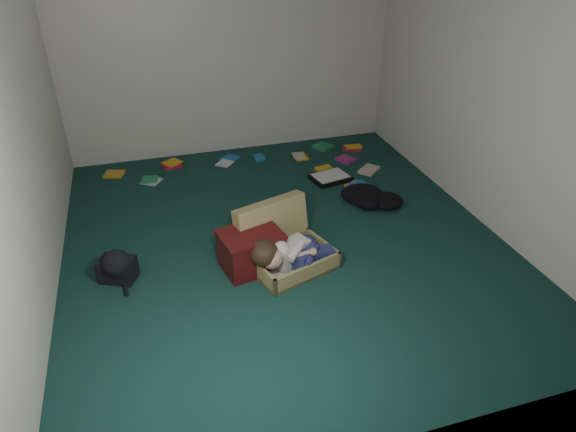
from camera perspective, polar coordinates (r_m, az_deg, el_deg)
floor at (r=4.88m, az=-0.51°, el=-2.65°), size 4.50×4.50×0.00m
wall_back at (r=6.41m, az=-6.52°, el=18.16°), size 4.50×0.00×4.50m
wall_front at (r=2.45m, az=14.39°, el=-5.22°), size 4.50×0.00×4.50m
wall_left at (r=4.24m, az=-27.81°, el=8.01°), size 0.00×4.50×4.50m
wall_right at (r=5.20m, az=21.71°, el=13.18°), size 0.00×4.50×4.50m
suitcase at (r=4.53m, az=-0.52°, el=-3.29°), size 0.87×0.86×0.51m
person at (r=4.37m, az=0.24°, el=-4.10°), size 0.78×0.39×0.32m
maroon_bin at (r=4.44m, az=-4.13°, el=-3.79°), size 0.58×0.50×0.35m
backpack at (r=4.56m, az=-18.44°, el=-5.54°), size 0.46×0.42×0.22m
clothing_pile at (r=5.53m, az=9.76°, el=2.11°), size 0.58×0.52×0.15m
paper_tray at (r=5.98m, az=4.73°, el=4.28°), size 0.48×0.40×0.06m
book_scatter at (r=6.33m, az=-1.80°, el=5.79°), size 3.22×1.42×0.02m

